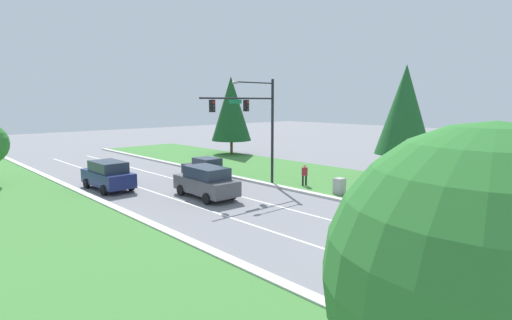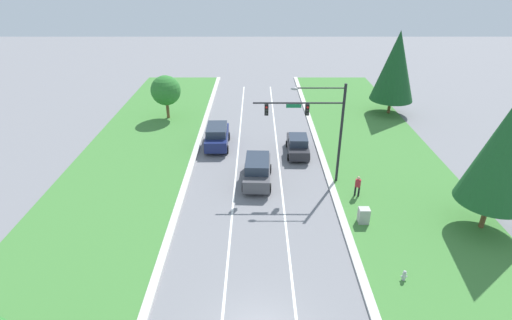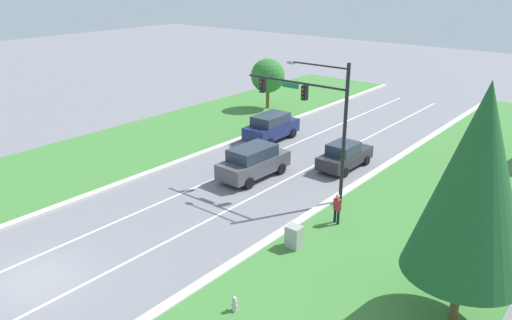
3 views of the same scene
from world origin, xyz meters
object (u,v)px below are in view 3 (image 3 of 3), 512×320
(traffic_signal_mast, at_px, (316,108))
(pedestrian, at_px, (337,208))
(navy_suv, at_px, (271,127))
(graphite_suv, at_px, (253,162))
(charcoal_sedan, at_px, (345,156))
(oak_far_left_tree, at_px, (268,76))
(utility_cabinet, at_px, (294,237))
(conifer_far_right_tree, at_px, (476,182))
(fire_hydrant, at_px, (234,304))

(traffic_signal_mast, height_order, pedestrian, traffic_signal_mast)
(navy_suv, bearing_deg, traffic_signal_mast, -40.37)
(navy_suv, distance_m, graphite_suv, 7.64)
(charcoal_sedan, bearing_deg, oak_far_left_tree, 147.34)
(graphite_suv, distance_m, oak_far_left_tree, 17.15)
(traffic_signal_mast, distance_m, pedestrian, 5.65)
(traffic_signal_mast, relative_size, pedestrian, 4.65)
(utility_cabinet, relative_size, conifer_far_right_tree, 0.13)
(conifer_far_right_tree, bearing_deg, navy_suv, 145.13)
(navy_suv, xyz_separation_m, charcoal_sedan, (7.32, -1.64, -0.20))
(graphite_suv, bearing_deg, pedestrian, -14.53)
(traffic_signal_mast, distance_m, conifer_far_right_tree, 11.88)
(fire_hydrant, bearing_deg, conifer_far_right_tree, 35.82)
(charcoal_sedan, xyz_separation_m, pedestrian, (3.68, -7.24, 0.07))
(utility_cabinet, xyz_separation_m, conifer_far_right_tree, (7.57, -0.51, 5.02))
(graphite_suv, height_order, fire_hydrant, graphite_suv)
(utility_cabinet, xyz_separation_m, fire_hydrant, (0.94, -5.29, -0.23))
(traffic_signal_mast, xyz_separation_m, navy_suv, (-8.05, 6.61, -4.13))
(charcoal_sedan, distance_m, graphite_suv, 6.21)
(navy_suv, height_order, utility_cabinet, navy_suv)
(navy_suv, bearing_deg, pedestrian, -39.91)
(navy_suv, xyz_separation_m, pedestrian, (11.00, -8.87, -0.12))
(conifer_far_right_tree, xyz_separation_m, oak_far_left_tree, (-24.25, 20.00, -2.44))
(charcoal_sedan, relative_size, pedestrian, 2.68)
(fire_hydrant, xyz_separation_m, conifer_far_right_tree, (6.62, 4.78, 5.25))
(fire_hydrant, bearing_deg, graphite_suv, 126.21)
(traffic_signal_mast, height_order, graphite_suv, traffic_signal_mast)
(oak_far_left_tree, bearing_deg, navy_suv, -50.50)
(pedestrian, distance_m, oak_far_left_tree, 23.58)
(fire_hydrant, bearing_deg, pedestrian, 94.10)
(graphite_suv, bearing_deg, conifer_far_right_tree, -20.31)
(graphite_suv, bearing_deg, traffic_signal_mast, 3.19)
(fire_hydrant, distance_m, conifer_far_right_tree, 9.71)
(utility_cabinet, distance_m, conifer_far_right_tree, 9.09)
(graphite_suv, xyz_separation_m, oak_far_left_tree, (-9.72, 13.98, 2.09))
(charcoal_sedan, height_order, oak_far_left_tree, oak_far_left_tree)
(conifer_far_right_tree, relative_size, oak_far_left_tree, 1.90)
(traffic_signal_mast, distance_m, utility_cabinet, 7.71)
(traffic_signal_mast, xyz_separation_m, charcoal_sedan, (-0.73, 4.97, -4.33))
(pedestrian, relative_size, oak_far_left_tree, 0.36)
(navy_suv, xyz_separation_m, graphite_suv, (3.70, -6.68, -0.00))
(charcoal_sedan, xyz_separation_m, graphite_suv, (-3.62, -5.04, 0.19))
(utility_cabinet, bearing_deg, conifer_far_right_tree, -3.88)
(pedestrian, bearing_deg, charcoal_sedan, -41.71)
(fire_hydrant, bearing_deg, navy_suv, 123.59)
(graphite_suv, distance_m, utility_cabinet, 8.90)
(utility_cabinet, distance_m, fire_hydrant, 5.38)
(navy_suv, relative_size, fire_hydrant, 6.96)
(charcoal_sedan, height_order, conifer_far_right_tree, conifer_far_right_tree)
(traffic_signal_mast, height_order, conifer_far_right_tree, conifer_far_right_tree)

